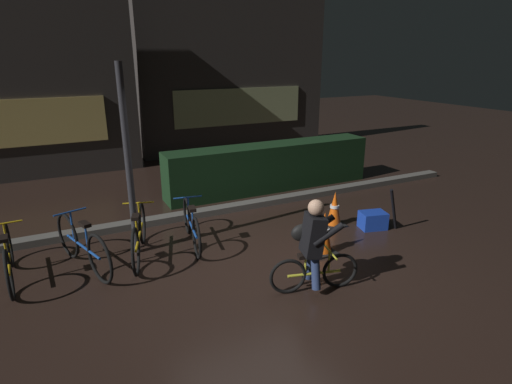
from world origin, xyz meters
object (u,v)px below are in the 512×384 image
at_px(parked_bike_center_left, 139,236).
at_px(parked_bike_left_mid, 83,246).
at_px(street_post, 128,163).
at_px(traffic_cone_near, 324,233).
at_px(parked_bike_center_right, 192,225).
at_px(parked_bike_leftmost, 9,258).
at_px(traffic_cone_far, 334,209).
at_px(cyclist, 313,245).
at_px(closed_umbrella, 394,209).
at_px(blue_crate, 373,220).

bearing_deg(parked_bike_center_left, parked_bike_left_mid, 107.59).
height_order(street_post, traffic_cone_near, street_post).
bearing_deg(parked_bike_center_right, parked_bike_leftmost, 99.08).
distance_m(parked_bike_center_right, traffic_cone_far, 2.54).
xyz_separation_m(street_post, traffic_cone_near, (2.57, -1.30, -1.09)).
bearing_deg(parked_bike_center_left, cyclist, -120.01).
distance_m(traffic_cone_far, closed_umbrella, 1.00).
height_order(street_post, cyclist, street_post).
height_order(traffic_cone_far, closed_umbrella, closed_umbrella).
bearing_deg(traffic_cone_near, parked_bike_leftmost, 164.55).
bearing_deg(parked_bike_leftmost, parked_bike_left_mid, -98.93).
height_order(parked_bike_left_mid, traffic_cone_near, parked_bike_left_mid).
height_order(traffic_cone_near, blue_crate, traffic_cone_near).
bearing_deg(parked_bike_center_right, blue_crate, -95.64).
bearing_deg(street_post, blue_crate, -12.98).
relative_size(parked_bike_left_mid, cyclist, 1.34).
bearing_deg(parked_bike_center_right, parked_bike_center_left, 104.49).
relative_size(traffic_cone_far, cyclist, 0.51).
height_order(parked_bike_center_right, traffic_cone_far, parked_bike_center_right).
height_order(street_post, parked_bike_center_right, street_post).
xyz_separation_m(traffic_cone_near, traffic_cone_far, (0.79, 0.81, -0.02)).
bearing_deg(blue_crate, traffic_cone_far, 142.86).
bearing_deg(parked_bike_leftmost, parked_bike_center_right, -93.23).
relative_size(parked_bike_center_left, blue_crate, 3.74).
distance_m(traffic_cone_far, cyclist, 2.25).
xyz_separation_m(traffic_cone_near, cyclist, (-0.75, -0.80, 0.30)).
bearing_deg(traffic_cone_far, parked_bike_leftmost, 175.83).
bearing_deg(parked_bike_left_mid, traffic_cone_far, -112.57).
bearing_deg(parked_bike_left_mid, closed_umbrella, -119.56).
bearing_deg(parked_bike_center_right, cyclist, -145.23).
bearing_deg(parked_bike_leftmost, blue_crate, -101.40).
distance_m(parked_bike_leftmost, parked_bike_center_left, 1.70).
relative_size(parked_bike_center_right, blue_crate, 3.56).
bearing_deg(parked_bike_center_left, street_post, 21.72).
distance_m(street_post, cyclist, 2.88).
bearing_deg(street_post, parked_bike_center_right, -7.59).
relative_size(parked_bike_center_left, traffic_cone_far, 2.58).
bearing_deg(parked_bike_leftmost, traffic_cone_far, -97.67).
distance_m(traffic_cone_near, traffic_cone_far, 1.13).
bearing_deg(blue_crate, parked_bike_center_right, 165.54).
distance_m(parked_bike_left_mid, parked_bike_center_right, 1.62).
bearing_deg(traffic_cone_near, cyclist, -133.42).
height_order(street_post, traffic_cone_far, street_post).
bearing_deg(parked_bike_leftmost, traffic_cone_near, -108.95).
xyz_separation_m(traffic_cone_near, closed_umbrella, (1.54, 0.15, 0.08)).
bearing_deg(parked_bike_center_right, street_post, 91.22).
bearing_deg(parked_bike_leftmost, street_post, -89.20).
bearing_deg(parked_bike_left_mid, blue_crate, -117.06).
height_order(parked_bike_center_left, closed_umbrella, closed_umbrella).
distance_m(parked_bike_center_right, cyclist, 2.22).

